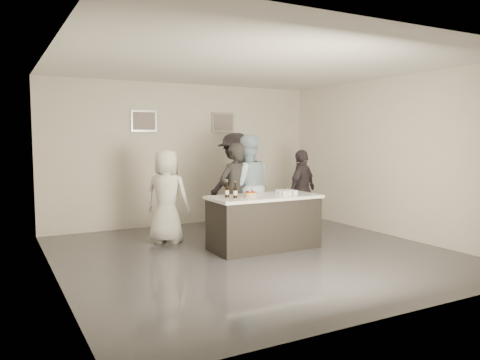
{
  "coord_description": "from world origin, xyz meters",
  "views": [
    {
      "loc": [
        -3.72,
        -6.41,
        1.86
      ],
      "look_at": [
        0.0,
        0.5,
        1.15
      ],
      "focal_mm": 35.0,
      "sensor_mm": 36.0,
      "label": 1
    }
  ],
  "objects": [
    {
      "name": "floor",
      "position": [
        0.0,
        0.0,
        0.0
      ],
      "size": [
        6.0,
        6.0,
        0.0
      ],
      "primitive_type": "plane",
      "color": "#3D3D42",
      "rests_on": "ground"
    },
    {
      "name": "ceiling",
      "position": [
        0.0,
        0.0,
        3.0
      ],
      "size": [
        6.0,
        6.0,
        0.0
      ],
      "primitive_type": "plane",
      "rotation": [
        3.14,
        0.0,
        0.0
      ],
      "color": "white"
    },
    {
      "name": "wall_back",
      "position": [
        0.0,
        3.0,
        1.5
      ],
      "size": [
        6.0,
        0.04,
        3.0
      ],
      "primitive_type": "cube",
      "color": "silver",
      "rests_on": "ground"
    },
    {
      "name": "wall_front",
      "position": [
        0.0,
        -3.0,
        1.5
      ],
      "size": [
        6.0,
        0.04,
        3.0
      ],
      "primitive_type": "cube",
      "color": "silver",
      "rests_on": "ground"
    },
    {
      "name": "wall_left",
      "position": [
        -3.0,
        0.0,
        1.5
      ],
      "size": [
        0.04,
        6.0,
        3.0
      ],
      "primitive_type": "cube",
      "color": "silver",
      "rests_on": "ground"
    },
    {
      "name": "wall_right",
      "position": [
        3.0,
        0.0,
        1.5
      ],
      "size": [
        0.04,
        6.0,
        3.0
      ],
      "primitive_type": "cube",
      "color": "silver",
      "rests_on": "ground"
    },
    {
      "name": "picture_left",
      "position": [
        -0.9,
        2.97,
        2.2
      ],
      "size": [
        0.54,
        0.04,
        0.44
      ],
      "primitive_type": "cube",
      "color": "#B2B2B7",
      "rests_on": "wall_back"
    },
    {
      "name": "picture_right",
      "position": [
        0.9,
        2.97,
        2.2
      ],
      "size": [
        0.54,
        0.04,
        0.44
      ],
      "primitive_type": "cube",
      "color": "#B2B2B7",
      "rests_on": "wall_back"
    },
    {
      "name": "bar_counter",
      "position": [
        0.3,
        0.22,
        0.45
      ],
      "size": [
        1.86,
        0.86,
        0.9
      ],
      "primitive_type": "cube",
      "color": "white",
      "rests_on": "ground"
    },
    {
      "name": "cake",
      "position": [
        -0.01,
        0.13,
        0.94
      ],
      "size": [
        0.22,
        0.22,
        0.07
      ],
      "primitive_type": "cylinder",
      "color": "orange",
      "rests_on": "bar_counter"
    },
    {
      "name": "beer_bottle_a",
      "position": [
        -0.36,
        0.28,
        1.03
      ],
      "size": [
        0.07,
        0.07,
        0.26
      ],
      "primitive_type": "cylinder",
      "color": "black",
      "rests_on": "bar_counter"
    },
    {
      "name": "beer_bottle_b",
      "position": [
        -0.28,
        0.14,
        1.03
      ],
      "size": [
        0.07,
        0.07,
        0.26
      ],
      "primitive_type": "cylinder",
      "color": "black",
      "rests_on": "bar_counter"
    },
    {
      "name": "tumbler_cluster",
      "position": [
        0.71,
        0.16,
        0.94
      ],
      "size": [
        0.3,
        0.3,
        0.08
      ],
      "primitive_type": "cube",
      "color": "orange",
      "rests_on": "bar_counter"
    },
    {
      "name": "candles",
      "position": [
        -0.02,
        -0.08,
        0.9
      ],
      "size": [
        0.24,
        0.08,
        0.01
      ],
      "primitive_type": "cube",
      "color": "pink",
      "rests_on": "bar_counter"
    },
    {
      "name": "person_main_black",
      "position": [
        0.12,
        0.93,
        0.88
      ],
      "size": [
        0.73,
        0.56,
        1.77
      ],
      "primitive_type": "imported",
      "rotation": [
        0.0,
        0.0,
        3.38
      ],
      "color": "black",
      "rests_on": "ground"
    },
    {
      "name": "person_main_blue",
      "position": [
        0.45,
        1.07,
        0.96
      ],
      "size": [
        1.06,
        0.9,
        1.91
      ],
      "primitive_type": "imported",
      "rotation": [
        0.0,
        0.0,
        2.93
      ],
      "color": "#A8C5DC",
      "rests_on": "ground"
    },
    {
      "name": "person_guest_left",
      "position": [
        -0.98,
        1.42,
        0.83
      ],
      "size": [
        0.95,
        0.94,
        1.66
      ],
      "primitive_type": "imported",
      "rotation": [
        0.0,
        0.0,
        2.39
      ],
      "color": "silver",
      "rests_on": "ground"
    },
    {
      "name": "person_guest_right",
      "position": [
        1.83,
        1.25,
        0.81
      ],
      "size": [
        1.03,
        0.78,
        1.62
      ],
      "primitive_type": "imported",
      "rotation": [
        0.0,
        0.0,
        3.61
      ],
      "color": "#352E36",
      "rests_on": "ground"
    },
    {
      "name": "person_guest_back",
      "position": [
        0.74,
        2.06,
        0.98
      ],
      "size": [
        1.39,
        0.99,
        1.96
      ],
      "primitive_type": "imported",
      "rotation": [
        0.0,
        0.0,
        3.36
      ],
      "color": "black",
      "rests_on": "ground"
    }
  ]
}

